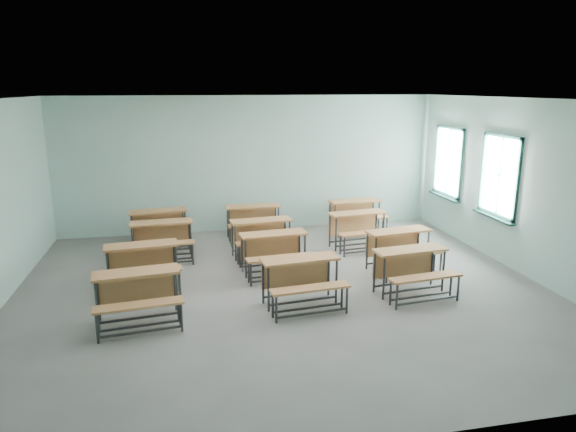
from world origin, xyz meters
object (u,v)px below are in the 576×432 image
desk_unit_r1c0 (142,260)px  desk_unit_r2c2 (359,225)px  desk_unit_r1c2 (401,244)px  desk_unit_r3c0 (159,222)px  desk_unit_r0c1 (302,275)px  desk_unit_r3c2 (356,211)px  desk_unit_r3c1 (254,217)px  desk_unit_r0c2 (413,265)px  desk_unit_r2c1 (262,233)px  desk_unit_r1c1 (275,248)px  desk_unit_r0c0 (137,290)px  desk_unit_r2c0 (162,235)px

desk_unit_r1c0 → desk_unit_r2c2: 4.64m
desk_unit_r1c2 → desk_unit_r3c0: same height
desk_unit_r0c1 → desk_unit_r2c2: same height
desk_unit_r3c2 → desk_unit_r3c1: bearing=176.7°
desk_unit_r0c2 → desk_unit_r2c1: size_ratio=1.01×
desk_unit_r1c2 → desk_unit_r2c1: size_ratio=1.03×
desk_unit_r3c0 → desk_unit_r3c1: size_ratio=1.07×
desk_unit_r1c1 → desk_unit_r2c1: size_ratio=1.00×
desk_unit_r2c2 → desk_unit_r3c0: (-4.22, 1.07, 0.00)m
desk_unit_r3c2 → desk_unit_r1c2: bearing=-95.6°
desk_unit_r1c1 → desk_unit_r3c0: (-2.16, 2.28, 0.00)m
desk_unit_r0c0 → desk_unit_r1c0: 1.37m
desk_unit_r1c1 → desk_unit_r3c1: bearing=86.9°
desk_unit_r3c0 → desk_unit_r1c2: bearing=-36.9°
desk_unit_r0c1 → desk_unit_r1c1: size_ratio=1.01×
desk_unit_r1c2 → desk_unit_r2c0: (-4.42, 1.55, 0.00)m
desk_unit_r1c1 → desk_unit_r1c2: (2.36, -0.28, 0.00)m
desk_unit_r1c0 → desk_unit_r3c2: size_ratio=1.02×
desk_unit_r0c1 → desk_unit_r2c0: (-2.23, 2.76, 0.00)m
desk_unit_r0c1 → desk_unit_r3c2: same height
desk_unit_r2c1 → desk_unit_r0c0: bearing=-136.0°
desk_unit_r2c2 → desk_unit_r3c1: (-2.13, 1.10, 0.00)m
desk_unit_r3c1 → desk_unit_r0c1: bearing=-87.2°
desk_unit_r1c2 → desk_unit_r3c0: bearing=142.4°
desk_unit_r0c2 → desk_unit_r3c0: same height
desk_unit_r1c0 → desk_unit_r3c1: size_ratio=1.06×
desk_unit_r0c0 → desk_unit_r0c1: same height
desk_unit_r0c1 → desk_unit_r2c2: 3.30m
desk_unit_r0c2 → desk_unit_r1c2: bearing=69.2°
desk_unit_r3c0 → desk_unit_r1c1: bearing=-53.8°
desk_unit_r1c2 → desk_unit_r3c1: (-2.43, 2.60, 0.00)m
desk_unit_r2c1 → desk_unit_r2c2: size_ratio=0.98×
desk_unit_r0c0 → desk_unit_r2c0: bearing=78.4°
desk_unit_r1c1 → desk_unit_r3c2: same height
desk_unit_r0c1 → desk_unit_r3c2: bearing=54.2°
desk_unit_r2c0 → desk_unit_r3c1: bearing=24.4°
desk_unit_r0c0 → desk_unit_r0c1: size_ratio=1.01×
desk_unit_r3c1 → desk_unit_r1c2: bearing=-47.7°
desk_unit_r2c2 → desk_unit_r3c1: size_ratio=1.07×
desk_unit_r1c1 → desk_unit_r3c1: size_ratio=1.04×
desk_unit_r1c0 → desk_unit_r1c1: (2.35, 0.23, 0.00)m
desk_unit_r3c0 → desk_unit_r3c2: same height
desk_unit_r1c2 → desk_unit_r3c2: size_ratio=1.03×
desk_unit_r0c1 → desk_unit_r2c0: 3.55m
desk_unit_r1c2 → desk_unit_r3c1: bearing=125.1°
desk_unit_r1c1 → desk_unit_r3c1: same height
desk_unit_r2c1 → desk_unit_r3c1: (0.01, 1.31, 0.00)m
desk_unit_r2c2 → desk_unit_r3c1: same height
desk_unit_r0c2 → desk_unit_r1c0: same height
desk_unit_r1c0 → desk_unit_r3c1: bearing=41.9°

